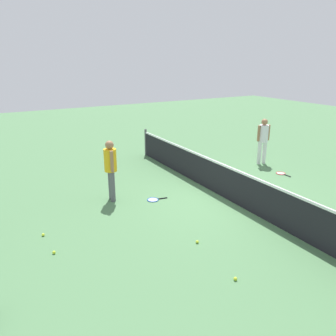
{
  "coord_description": "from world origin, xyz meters",
  "views": [
    {
      "loc": [
        6.93,
        -5.73,
        3.79
      ],
      "look_at": [
        -0.68,
        -1.41,
        0.9
      ],
      "focal_mm": 35.69,
      "sensor_mm": 36.0,
      "label": 1
    }
  ],
  "objects_px": {
    "tennis_racket_near_player": "(154,200)",
    "tennis_ball_by_net": "(197,242)",
    "tennis_ball_baseline": "(43,235)",
    "player_far_side": "(263,137)",
    "tennis_racket_far_player": "(281,173)",
    "tennis_ball_near_player": "(235,279)",
    "player_near_side": "(111,165)",
    "tennis_ball_midcourt": "(54,252)"
  },
  "relations": [
    {
      "from": "player_near_side",
      "to": "tennis_racket_near_player",
      "type": "distance_m",
      "value": 1.53
    },
    {
      "from": "tennis_ball_midcourt",
      "to": "tennis_ball_baseline",
      "type": "xyz_separation_m",
      "value": [
        -0.85,
        -0.06,
        0.0
      ]
    },
    {
      "from": "tennis_racket_far_player",
      "to": "tennis_ball_near_player",
      "type": "height_order",
      "value": "tennis_ball_near_player"
    },
    {
      "from": "player_near_side",
      "to": "tennis_ball_near_player",
      "type": "bearing_deg",
      "value": 8.06
    },
    {
      "from": "tennis_racket_near_player",
      "to": "player_far_side",
      "type": "bearing_deg",
      "value": 101.44
    },
    {
      "from": "tennis_racket_near_player",
      "to": "tennis_ball_baseline",
      "type": "distance_m",
      "value": 3.11
    },
    {
      "from": "tennis_racket_near_player",
      "to": "tennis_racket_far_player",
      "type": "bearing_deg",
      "value": 87.83
    },
    {
      "from": "tennis_ball_baseline",
      "to": "tennis_ball_by_net",
      "type": "bearing_deg",
      "value": 55.39
    },
    {
      "from": "player_near_side",
      "to": "tennis_ball_by_net",
      "type": "bearing_deg",
      "value": 13.71
    },
    {
      "from": "player_far_side",
      "to": "tennis_racket_near_player",
      "type": "distance_m",
      "value": 5.27
    },
    {
      "from": "player_far_side",
      "to": "tennis_ball_baseline",
      "type": "xyz_separation_m",
      "value": [
        1.58,
        -8.13,
        -0.98
      ]
    },
    {
      "from": "tennis_ball_by_net",
      "to": "tennis_ball_baseline",
      "type": "distance_m",
      "value": 3.44
    },
    {
      "from": "tennis_racket_near_player",
      "to": "tennis_ball_midcourt",
      "type": "xyz_separation_m",
      "value": [
        1.4,
        -3.0,
        0.02
      ]
    },
    {
      "from": "player_near_side",
      "to": "player_far_side",
      "type": "distance_m",
      "value": 6.08
    },
    {
      "from": "tennis_racket_far_player",
      "to": "tennis_ball_baseline",
      "type": "height_order",
      "value": "tennis_ball_baseline"
    },
    {
      "from": "tennis_racket_far_player",
      "to": "tennis_ball_near_player",
      "type": "distance_m",
      "value": 6.38
    },
    {
      "from": "tennis_ball_by_net",
      "to": "tennis_ball_midcourt",
      "type": "xyz_separation_m",
      "value": [
        -1.1,
        -2.77,
        0.0
      ]
    },
    {
      "from": "player_near_side",
      "to": "player_far_side",
      "type": "xyz_separation_m",
      "value": [
        -0.42,
        6.06,
        0.0
      ]
    },
    {
      "from": "player_near_side",
      "to": "tennis_ball_near_player",
      "type": "distance_m",
      "value": 4.64
    },
    {
      "from": "player_near_side",
      "to": "tennis_ball_midcourt",
      "type": "xyz_separation_m",
      "value": [
        2.01,
        -2.01,
        -0.98
      ]
    },
    {
      "from": "tennis_ball_by_net",
      "to": "player_near_side",
      "type": "bearing_deg",
      "value": -166.29
    },
    {
      "from": "tennis_racket_far_player",
      "to": "tennis_ball_near_player",
      "type": "relative_size",
      "value": 8.85
    },
    {
      "from": "player_far_side",
      "to": "tennis_ball_by_net",
      "type": "distance_m",
      "value": 6.45
    },
    {
      "from": "tennis_ball_by_net",
      "to": "tennis_racket_far_player",
      "type": "bearing_deg",
      "value": 114.57
    },
    {
      "from": "tennis_racket_near_player",
      "to": "tennis_ball_by_net",
      "type": "relative_size",
      "value": 9.14
    },
    {
      "from": "tennis_ball_near_player",
      "to": "tennis_ball_by_net",
      "type": "relative_size",
      "value": 1.0
    },
    {
      "from": "tennis_ball_near_player",
      "to": "tennis_ball_by_net",
      "type": "xyz_separation_m",
      "value": [
        -1.38,
        0.12,
        0.0
      ]
    },
    {
      "from": "tennis_ball_by_net",
      "to": "tennis_ball_midcourt",
      "type": "height_order",
      "value": "same"
    },
    {
      "from": "player_far_side",
      "to": "tennis_racket_near_player",
      "type": "height_order",
      "value": "player_far_side"
    },
    {
      "from": "player_far_side",
      "to": "tennis_racket_near_player",
      "type": "bearing_deg",
      "value": -78.56
    },
    {
      "from": "tennis_racket_near_player",
      "to": "tennis_ball_by_net",
      "type": "height_order",
      "value": "tennis_ball_by_net"
    },
    {
      "from": "player_far_side",
      "to": "tennis_ball_midcourt",
      "type": "distance_m",
      "value": 8.49
    },
    {
      "from": "tennis_ball_near_player",
      "to": "tennis_racket_far_player",
      "type": "bearing_deg",
      "value": 125.47
    },
    {
      "from": "tennis_racket_far_player",
      "to": "tennis_ball_by_net",
      "type": "xyz_separation_m",
      "value": [
        2.32,
        -5.07,
        0.02
      ]
    },
    {
      "from": "tennis_racket_near_player",
      "to": "tennis_racket_far_player",
      "type": "relative_size",
      "value": 1.03
    },
    {
      "from": "tennis_racket_near_player",
      "to": "tennis_ball_near_player",
      "type": "relative_size",
      "value": 9.14
    },
    {
      "from": "tennis_racket_far_player",
      "to": "tennis_racket_near_player",
      "type": "bearing_deg",
      "value": -92.17
    },
    {
      "from": "player_far_side",
      "to": "tennis_ball_midcourt",
      "type": "xyz_separation_m",
      "value": [
        2.43,
        -8.07,
        -0.98
      ]
    },
    {
      "from": "tennis_racket_near_player",
      "to": "tennis_ball_by_net",
      "type": "distance_m",
      "value": 2.51
    },
    {
      "from": "player_far_side",
      "to": "tennis_racket_far_player",
      "type": "bearing_deg",
      "value": -10.86
    },
    {
      "from": "tennis_ball_by_net",
      "to": "tennis_ball_baseline",
      "type": "bearing_deg",
      "value": -124.61
    },
    {
      "from": "tennis_ball_by_net",
      "to": "tennis_ball_baseline",
      "type": "height_order",
      "value": "same"
    }
  ]
}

